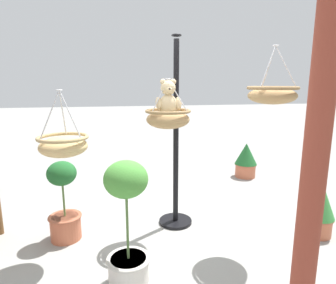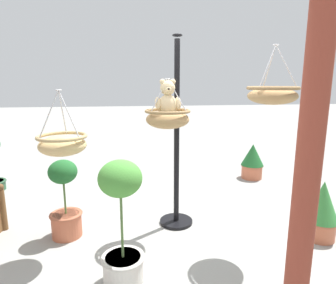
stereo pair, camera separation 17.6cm
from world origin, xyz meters
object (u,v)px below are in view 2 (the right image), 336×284
(potted_plant_small_succulent, at_px, (65,202))
(greenhouse_pillar_left, at_px, (309,153))
(display_pole_central, at_px, (176,169))
(teddy_bear, at_px, (168,101))
(potted_plant_tall_leafy, at_px, (322,210))
(potted_plant_bushy_green, at_px, (122,224))
(hanging_basket_with_teddy, at_px, (168,118))
(potted_plant_flowering_red, at_px, (252,161))
(hanging_basket_right_low, at_px, (62,144))
(hanging_basket_left_high, at_px, (272,94))

(potted_plant_small_succulent, bearing_deg, greenhouse_pillar_left, 142.23)
(display_pole_central, distance_m, teddy_bear, 0.96)
(potted_plant_tall_leafy, xyz_separation_m, potted_plant_bushy_green, (2.35, 0.51, 0.24))
(display_pole_central, bearing_deg, hanging_basket_with_teddy, 59.04)
(greenhouse_pillar_left, relative_size, potted_plant_small_succulent, 2.93)
(potted_plant_flowering_red, height_order, potted_plant_tall_leafy, potted_plant_tall_leafy)
(teddy_bear, xyz_separation_m, hanging_basket_right_low, (1.14, 0.26, -0.41))
(teddy_bear, relative_size, hanging_basket_right_low, 0.65)
(hanging_basket_with_teddy, relative_size, teddy_bear, 1.31)
(potted_plant_small_succulent, bearing_deg, potted_plant_bushy_green, 126.01)
(hanging_basket_left_high, bearing_deg, greenhouse_pillar_left, 77.33)
(hanging_basket_right_low, height_order, potted_plant_flowering_red, hanging_basket_right_low)
(hanging_basket_right_low, height_order, potted_plant_small_succulent, hanging_basket_right_low)
(potted_plant_tall_leafy, bearing_deg, potted_plant_flowering_red, -93.05)
(hanging_basket_left_high, distance_m, potted_plant_flowering_red, 2.87)
(potted_plant_flowering_red, distance_m, potted_plant_tall_leafy, 2.29)
(hanging_basket_left_high, distance_m, potted_plant_small_succulent, 2.69)
(hanging_basket_with_teddy, distance_m, teddy_bear, 0.20)
(potted_plant_tall_leafy, bearing_deg, teddy_bear, -10.95)
(potted_plant_bushy_green, bearing_deg, potted_plant_flowering_red, -131.54)
(hanging_basket_with_teddy, bearing_deg, hanging_basket_left_high, 157.53)
(display_pole_central, xyz_separation_m, potted_plant_flowering_red, (-1.79, -1.66, -0.40))
(hanging_basket_left_high, height_order, potted_plant_small_succulent, hanging_basket_left_high)
(hanging_basket_with_teddy, distance_m, potted_plant_flowering_red, 2.94)
(teddy_bear, height_order, hanging_basket_left_high, hanging_basket_left_high)
(hanging_basket_with_teddy, bearing_deg, greenhouse_pillar_left, 118.40)
(hanging_basket_right_low, bearing_deg, greenhouse_pillar_left, 148.03)
(hanging_basket_with_teddy, relative_size, potted_plant_small_succulent, 0.59)
(hanging_basket_with_teddy, bearing_deg, display_pole_central, -120.96)
(teddy_bear, bearing_deg, hanging_basket_with_teddy, -90.00)
(hanging_basket_right_low, distance_m, greenhouse_pillar_left, 2.30)
(teddy_bear, height_order, potted_plant_small_succulent, teddy_bear)
(teddy_bear, bearing_deg, greenhouse_pillar_left, 118.75)
(hanging_basket_left_high, xyz_separation_m, potted_plant_tall_leafy, (-0.76, -0.06, -1.37))
(display_pole_central, bearing_deg, hanging_basket_right_low, 22.63)
(greenhouse_pillar_left, relative_size, potted_plant_flowering_red, 4.14)
(greenhouse_pillar_left, xyz_separation_m, potted_plant_tall_leafy, (-1.00, -1.13, -1.01))
(teddy_bear, distance_m, potted_plant_small_succulent, 1.74)
(hanging_basket_with_teddy, bearing_deg, teddy_bear, 90.00)
(potted_plant_small_succulent, bearing_deg, potted_plant_flowering_red, -150.24)
(display_pole_central, distance_m, potted_plant_flowering_red, 2.47)
(hanging_basket_with_teddy, xyz_separation_m, greenhouse_pillar_left, (-0.81, 1.50, -0.08))
(hanging_basket_with_teddy, bearing_deg, hanging_basket_right_low, 14.15)
(hanging_basket_right_low, bearing_deg, teddy_bear, -166.90)
(greenhouse_pillar_left, xyz_separation_m, potted_plant_bushy_green, (1.35, -0.62, -0.76))
(display_pole_central, relative_size, hanging_basket_with_teddy, 4.22)
(teddy_bear, bearing_deg, potted_plant_tall_leafy, 169.05)
(hanging_basket_left_high, height_order, potted_plant_flowering_red, hanging_basket_left_high)
(hanging_basket_with_teddy, height_order, hanging_basket_right_low, hanging_basket_with_teddy)
(potted_plant_flowering_red, bearing_deg, hanging_basket_with_teddy, 44.57)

